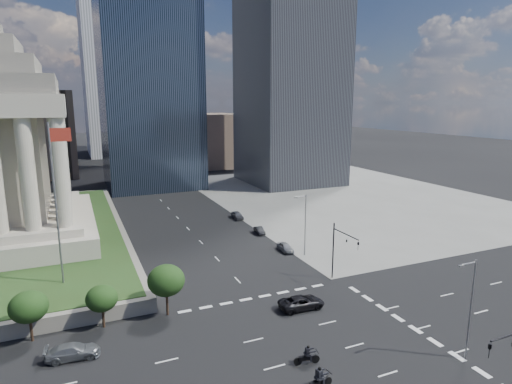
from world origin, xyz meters
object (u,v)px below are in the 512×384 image
suv_grey (73,351)px  motorcycle_lead (307,355)px  parked_sedan_mid (259,231)px  flagpole (56,196)px  street_lamp_north (304,221)px  motorcycle_trail (318,379)px  parked_sedan_far (237,215)px  pickup_truck (302,302)px  street_lamp_south (470,304)px  traffic_signal_ne (341,246)px  parked_sedan_near (285,247)px

suv_grey → motorcycle_lead: motorcycle_lead is taller
motorcycle_lead → parked_sedan_mid: bearing=82.8°
flagpole → suv_grey: (0.67, -14.99, -12.39)m
street_lamp_north → motorcycle_trail: size_ratio=3.44×
motorcycle_trail → parked_sedan_far: bearing=69.6°
street_lamp_north → parked_sedan_mid: size_ratio=2.68×
street_lamp_north → suv_grey: street_lamp_north is taller
pickup_truck → suv_grey: size_ratio=1.11×
street_lamp_north → suv_grey: 38.33m
parked_sedan_mid → suv_grey: bearing=-131.4°
flagpole → motorcycle_lead: (20.81, -24.76, -12.15)m
street_lamp_south → suv_grey: size_ratio=1.99×
street_lamp_north → parked_sedan_far: street_lamp_north is taller
traffic_signal_ne → motorcycle_lead: (-13.52, -14.45, -4.29)m
traffic_signal_ne → street_lamp_south: bearing=-87.6°
parked_sedan_near → flagpole: bearing=-170.9°
street_lamp_south → pickup_truck: street_lamp_south is taller
parked_sedan_near → parked_sedan_mid: parked_sedan_near is taller
street_lamp_south → flagpole: bearing=139.5°
flagpole → street_lamp_north: 35.95m
suv_grey → motorcycle_trail: bearing=-119.4°
street_lamp_south → parked_sedan_mid: 44.80m
street_lamp_north → street_lamp_south: bearing=-90.0°
parked_sedan_near → motorcycle_trail: (-13.50, -32.29, 0.39)m
flagpole → pickup_truck: (25.86, -14.82, -12.34)m
traffic_signal_ne → parked_sedan_mid: bearing=92.3°
motorcycle_lead → motorcycle_trail: motorcycle_trail is taller
motorcycle_lead → parked_sedan_far: bearing=86.7°
parked_sedan_far → motorcycle_lead: size_ratio=1.72×
traffic_signal_ne → street_lamp_north: bearing=85.8°
suv_grey → parked_sedan_mid: (32.66, 29.47, -0.11)m
traffic_signal_ne → street_lamp_south: (0.83, -19.70, 0.41)m
flagpole → parked_sedan_near: (33.33, 3.90, -12.42)m
motorcycle_trail → parked_sedan_near: bearing=60.8°
parked_sedan_near → parked_sedan_far: size_ratio=0.92×
street_lamp_south → pickup_truck: 18.46m
suv_grey → street_lamp_north: bearing=-59.6°
parked_sedan_near → parked_sedan_far: bearing=92.4°
street_lamp_south → parked_sedan_far: street_lamp_south is taller
parked_sedan_mid → motorcycle_lead: size_ratio=1.45×
parked_sedan_far → pickup_truck: bearing=-98.2°
motorcycle_lead → street_lamp_south: bearing=-9.5°
street_lamp_north → pickup_truck: 18.99m
parked_sedan_far → motorcycle_trail: 56.17m
street_lamp_north → motorcycle_lead: (-14.35, -25.76, -4.70)m
suv_grey → parked_sedan_near: suv_grey is taller
motorcycle_lead → motorcycle_trail: 3.76m
pickup_truck → motorcycle_trail: size_ratio=1.91×
parked_sedan_mid → traffic_signal_ne: bearing=-81.1°
flagpole → suv_grey: size_ratio=3.98×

